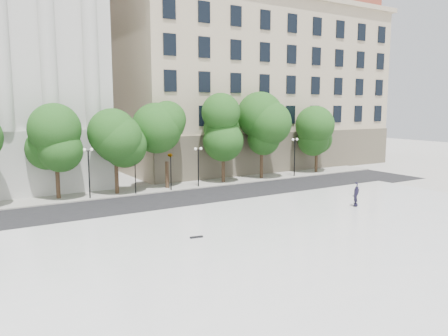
{
  "coord_description": "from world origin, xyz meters",
  "views": [
    {
      "loc": [
        -15.07,
        -15.62,
        8.12
      ],
      "look_at": [
        0.66,
        10.0,
        3.86
      ],
      "focal_mm": 35.0,
      "sensor_mm": 36.0,
      "label": 1
    }
  ],
  "objects_px": {
    "traffic_light_east": "(171,153)",
    "person_lying": "(355,203)",
    "traffic_light_west": "(135,156)",
    "skateboard": "(196,237)"
  },
  "relations": [
    {
      "from": "traffic_light_west",
      "to": "skateboard",
      "type": "xyz_separation_m",
      "value": [
        -2.11,
        -15.9,
        -3.18
      ]
    },
    {
      "from": "traffic_light_east",
      "to": "person_lying",
      "type": "bearing_deg",
      "value": -60.63
    },
    {
      "from": "traffic_light_west",
      "to": "traffic_light_east",
      "type": "relative_size",
      "value": 0.99
    },
    {
      "from": "traffic_light_east",
      "to": "skateboard",
      "type": "bearing_deg",
      "value": -109.68
    },
    {
      "from": "skateboard",
      "to": "person_lying",
      "type": "bearing_deg",
      "value": 12.66
    },
    {
      "from": "traffic_light_west",
      "to": "person_lying",
      "type": "distance_m",
      "value": 19.67
    },
    {
      "from": "person_lying",
      "to": "skateboard",
      "type": "bearing_deg",
      "value": 145.0
    },
    {
      "from": "traffic_light_east",
      "to": "person_lying",
      "type": "height_order",
      "value": "traffic_light_east"
    },
    {
      "from": "traffic_light_west",
      "to": "traffic_light_east",
      "type": "xyz_separation_m",
      "value": [
        3.57,
        0.0,
        0.07
      ]
    },
    {
      "from": "traffic_light_east",
      "to": "person_lying",
      "type": "distance_m",
      "value": 17.7
    }
  ]
}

